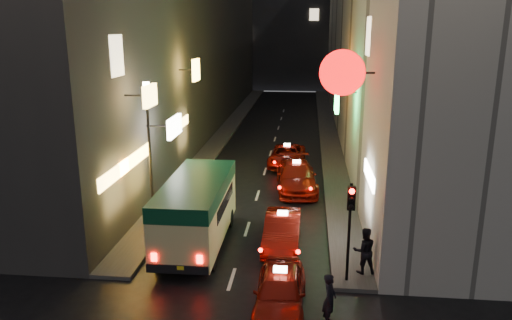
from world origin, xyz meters
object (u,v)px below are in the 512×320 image
(traffic_light, at_px, (350,212))
(lamp_post, at_px, (149,144))
(pedestrian_crossing, at_px, (330,296))
(minibus, at_px, (197,205))
(taxi_near, at_px, (280,288))

(traffic_light, xyz_separation_m, lamp_post, (-8.20, 4.53, 1.04))
(pedestrian_crossing, height_order, traffic_light, traffic_light)
(minibus, height_order, traffic_light, traffic_light)
(pedestrian_crossing, distance_m, traffic_light, 3.02)
(minibus, bearing_deg, lamp_post, 142.60)
(taxi_near, relative_size, pedestrian_crossing, 2.65)
(minibus, distance_m, pedestrian_crossing, 7.21)
(pedestrian_crossing, xyz_separation_m, traffic_light, (0.70, 2.34, 1.76))
(taxi_near, xyz_separation_m, traffic_light, (2.20, 1.79, 1.91))
(taxi_near, height_order, pedestrian_crossing, pedestrian_crossing)
(traffic_light, relative_size, lamp_post, 0.56)
(minibus, bearing_deg, taxi_near, -51.22)
(taxi_near, distance_m, pedestrian_crossing, 1.60)
(traffic_light, bearing_deg, pedestrian_crossing, -106.62)
(minibus, xyz_separation_m, traffic_light, (5.80, -2.69, 0.95))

